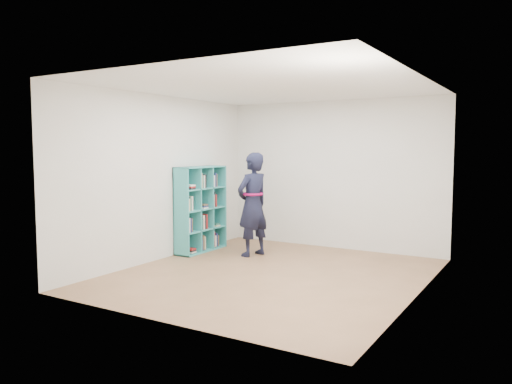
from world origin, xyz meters
The scene contains 9 objects.
floor centered at (0.00, 0.00, 0.00)m, with size 4.50×4.50×0.00m, color brown.
ceiling centered at (0.00, 0.00, 2.60)m, with size 4.50×4.50×0.00m, color white.
wall_left centered at (-2.00, 0.00, 1.30)m, with size 0.02×4.50×2.60m, color silver.
wall_right centered at (2.00, 0.00, 1.30)m, with size 0.02×4.50×2.60m, color silver.
wall_back centered at (0.00, 2.25, 1.30)m, with size 4.00×0.02×2.60m, color silver.
wall_front centered at (0.00, -2.25, 1.30)m, with size 4.00×0.02×2.60m, color silver.
bookshelf centered at (-1.86, 0.80, 0.70)m, with size 0.32×1.09×1.46m.
person centered at (-0.87, 0.94, 0.85)m, with size 0.55×0.70×1.70m.
smartphone centered at (-0.99, 1.06, 0.96)m, with size 0.01×0.09×0.12m.
Camera 1 is at (3.33, -6.01, 1.76)m, focal length 35.00 mm.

